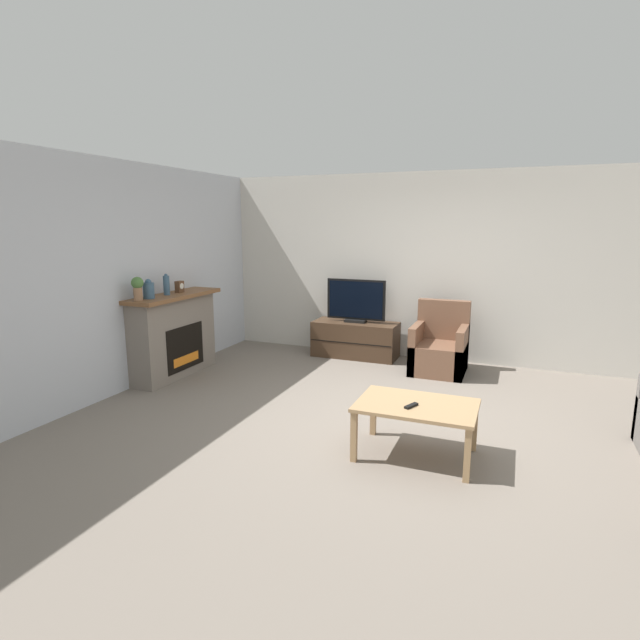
{
  "coord_description": "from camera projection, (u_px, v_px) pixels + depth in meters",
  "views": [
    {
      "loc": [
        1.13,
        -4.75,
        1.99
      ],
      "look_at": [
        -1.04,
        0.64,
        0.85
      ],
      "focal_mm": 28.0,
      "sensor_mm": 36.0,
      "label": 1
    }
  ],
  "objects": [
    {
      "name": "potted_plant",
      "position": [
        138.0,
        287.0,
        5.8
      ],
      "size": [
        0.14,
        0.14,
        0.28
      ],
      "color": "#936B4C",
      "rests_on": "fireplace"
    },
    {
      "name": "wall_left",
      "position": [
        134.0,
        276.0,
        6.04
      ],
      "size": [
        0.06,
        12.0,
        2.7
      ],
      "color": "silver",
      "rests_on": "ground"
    },
    {
      "name": "mantel_vase_centre_left",
      "position": [
        166.0,
        285.0,
        6.27
      ],
      "size": [
        0.08,
        0.08,
        0.27
      ],
      "color": "#385670",
      "rests_on": "fireplace"
    },
    {
      "name": "mantel_clock",
      "position": [
        180.0,
        287.0,
        6.51
      ],
      "size": [
        0.08,
        0.11,
        0.15
      ],
      "color": "brown",
      "rests_on": "fireplace"
    },
    {
      "name": "ground_plane",
      "position": [
        390.0,
        419.0,
        5.12
      ],
      "size": [
        24.0,
        24.0,
        0.0
      ],
      "primitive_type": "plane",
      "color": "slate"
    },
    {
      "name": "remote",
      "position": [
        411.0,
        406.0,
        4.16
      ],
      "size": [
        0.1,
        0.15,
        0.02
      ],
      "rotation": [
        0.0,
        0.0,
        -0.42
      ],
      "color": "black",
      "rests_on": "coffee_table"
    },
    {
      "name": "wall_back",
      "position": [
        436.0,
        268.0,
        7.18
      ],
      "size": [
        12.0,
        0.06,
        2.7
      ],
      "color": "beige",
      "rests_on": "ground"
    },
    {
      "name": "coffee_table",
      "position": [
        416.0,
        410.0,
        4.25
      ],
      "size": [
        1.0,
        0.67,
        0.47
      ],
      "color": "#A37F56",
      "rests_on": "ground"
    },
    {
      "name": "tv_stand",
      "position": [
        355.0,
        339.0,
        7.49
      ],
      "size": [
        1.26,
        0.52,
        0.53
      ],
      "color": "#422D1E",
      "rests_on": "ground"
    },
    {
      "name": "fireplace",
      "position": [
        174.0,
        334.0,
        6.5
      ],
      "size": [
        0.47,
        1.46,
        1.09
      ],
      "color": "slate",
      "rests_on": "ground"
    },
    {
      "name": "mantel_vase_left",
      "position": [
        149.0,
        290.0,
        5.98
      ],
      "size": [
        0.13,
        0.13,
        0.24
      ],
      "color": "#385670",
      "rests_on": "fireplace"
    },
    {
      "name": "tv",
      "position": [
        356.0,
        302.0,
        7.38
      ],
      "size": [
        0.89,
        0.18,
        0.64
      ],
      "color": "black",
      "rests_on": "tv_stand"
    },
    {
      "name": "armchair",
      "position": [
        439.0,
        350.0,
        6.73
      ],
      "size": [
        0.7,
        0.76,
        0.94
      ],
      "color": "brown",
      "rests_on": "ground"
    }
  ]
}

